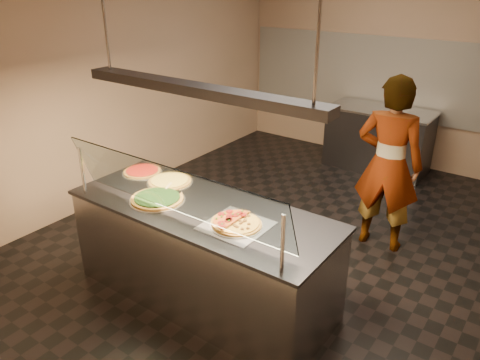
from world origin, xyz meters
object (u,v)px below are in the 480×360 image
Objects in this scene: half_pizza_sausage at (246,226)px; prep_table at (378,139)px; sneeze_guard at (172,190)px; pizza_spatula at (171,188)px; heat_lamp_housing at (197,90)px; pizza_cheese at (170,181)px; half_pizza_pepperoni at (227,218)px; perforated_tray at (236,225)px; pizza_tomato at (143,171)px; worker at (388,165)px; pizza_spinach at (157,198)px; serving_counter at (203,253)px.

half_pizza_sausage reaches higher than prep_table.
sneeze_guard is at bearing -152.90° from half_pizza_sausage.
sneeze_guard is at bearing -44.42° from pizza_spatula.
pizza_cheese is at bearing 158.72° from heat_lamp_housing.
pizza_cheese reaches higher than prep_table.
half_pizza_pepperoni is at bearing -179.83° from half_pizza_sausage.
perforated_tray reaches higher than prep_table.
heat_lamp_housing is (-0.33, 0.08, 0.99)m from half_pizza_pepperoni.
perforated_tray is 1.44m from pizza_tomato.
perforated_tray is at bearing -0.34° from half_pizza_pepperoni.
prep_table is (-0.40, 4.03, -0.49)m from half_pizza_sausage.
worker is (1.94, 1.61, -0.00)m from pizza_tomato.
pizza_spinach is 0.20m from pizza_spatula.
sneeze_guard is 4.49× the size of perforated_tray.
prep_table is at bearing -73.94° from worker.
heat_lamp_housing is (0.00, 0.00, 1.48)m from serving_counter.
sneeze_guard reaches higher than pizza_spinach.
sneeze_guard is 0.58m from perforated_tray.
perforated_tray is 1.06m from pizza_cheese.
sneeze_guard is 0.86m from pizza_cheese.
pizza_spinach is at bearing 151.07° from sneeze_guard.
worker is at bearing 62.36° from serving_counter.
half_pizza_sausage is at bearing -9.40° from pizza_spatula.
sneeze_guard is (-0.00, -0.34, 0.76)m from serving_counter.
pizza_cheese is at bearing -2.00° from pizza_tomato.
worker is (0.97, 1.85, 0.48)m from serving_counter.
half_pizza_sausage is at bearing -11.89° from pizza_tomato.
pizza_spinach is 4.13m from prep_table.
heat_lamp_housing reaches higher than perforated_tray.
pizza_tomato is (-0.97, 0.58, -0.28)m from sneeze_guard.
perforated_tray is 1.11× the size of pizza_cheese.
pizza_spinach is 1.14× the size of pizza_cheese.
serving_counter is 6.13× the size of pizza_tomato.
pizza_cheese is 2.25m from worker.
heat_lamp_housing reaches higher than prep_table.
half_pizza_sausage reaches higher than perforated_tray.
heat_lamp_housing is at bearing -13.86° from pizza_tomato.
half_pizza_sausage is (0.52, -0.08, 0.49)m from serving_counter.
pizza_spinach is at bearing -176.68° from half_pizza_pepperoni.
prep_table is at bearing 94.31° from perforated_tray.
pizza_spinach reaches higher than perforated_tray.
half_pizza_pepperoni is 1.04m from heat_lamp_housing.
sneeze_guard reaches higher than pizza_cheese.
pizza_spatula is 0.16× the size of prep_table.
sneeze_guard is 1.45× the size of prep_table.
worker reaches higher than pizza_tomato.
pizza_cheese is (-0.58, 0.57, -0.28)m from sneeze_guard.
half_pizza_sausage is at bearing -8.16° from serving_counter.
prep_table is (0.71, 3.72, -0.48)m from pizza_cheese.
pizza_tomato is at bearing 163.77° from pizza_spatula.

